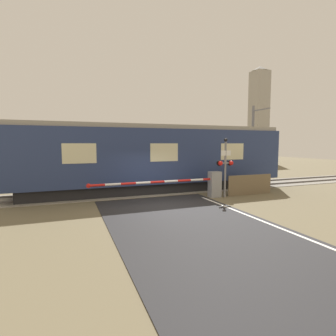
# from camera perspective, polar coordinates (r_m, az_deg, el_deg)

# --- Properties ---
(ground_plane) EXTENTS (80.00, 80.00, 0.00)m
(ground_plane) POSITION_cam_1_polar(r_m,az_deg,el_deg) (11.91, -1.05, -8.33)
(ground_plane) COLOR #6B6047
(road_strip) EXTENTS (5.59, 20.00, 0.02)m
(road_strip) POSITION_cam_1_polar(r_m,az_deg,el_deg) (5.64, 31.50, -25.21)
(road_strip) COLOR #262628
(road_strip) RESTS_ON ground_plane
(track_bed) EXTENTS (36.00, 3.20, 0.13)m
(track_bed) POSITION_cam_1_polar(r_m,az_deg,el_deg) (15.43, -5.88, -5.11)
(track_bed) COLOR gray
(track_bed) RESTS_ON ground_plane
(train) EXTENTS (15.81, 2.78, 3.87)m
(train) POSITION_cam_1_polar(r_m,az_deg,el_deg) (15.47, -2.59, 2.24)
(train) COLOR black
(train) RESTS_ON ground_plane
(crossing_barrier) EXTENTS (6.78, 0.44, 1.35)m
(crossing_barrier) POSITION_cam_1_polar(r_m,az_deg,el_deg) (13.74, 8.07, -3.44)
(crossing_barrier) COLOR gray
(crossing_barrier) RESTS_ON ground_plane
(signal_post) EXTENTS (0.95, 0.26, 3.10)m
(signal_post) POSITION_cam_1_polar(r_m,az_deg,el_deg) (13.99, 12.38, 0.90)
(signal_post) COLOR gray
(signal_post) RESTS_ON ground_plane
(catenary_pole) EXTENTS (0.20, 1.90, 5.78)m
(catenary_pole) POSITION_cam_1_polar(r_m,az_deg,el_deg) (21.90, 18.00, 5.64)
(catenary_pole) COLOR slate
(catenary_pole) RESTS_ON ground_plane
(distant_building) EXTENTS (2.70, 2.70, 15.29)m
(distant_building) POSITION_cam_1_polar(r_m,az_deg,el_deg) (46.24, 19.14, 11.11)
(distant_building) COLOR #9E998E
(distant_building) RESTS_ON ground_plane
(roadside_fence) EXTENTS (2.81, 0.06, 1.10)m
(roadside_fence) POSITION_cam_1_polar(r_m,az_deg,el_deg) (15.18, 17.40, -3.49)
(roadside_fence) COLOR #726047
(roadside_fence) RESTS_ON ground_plane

